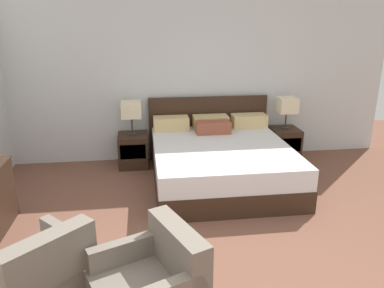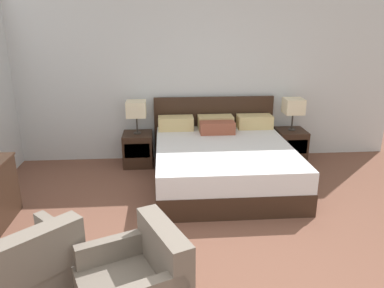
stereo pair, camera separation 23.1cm
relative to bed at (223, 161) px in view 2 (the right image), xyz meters
name	(u,v)px [view 2 (the right image)]	position (x,y,z in m)	size (l,w,h in m)	color
wall_back	(190,75)	(-0.37, 1.06, 1.04)	(6.57, 0.06, 2.68)	silver
bed	(223,161)	(0.00, 0.00, 0.00)	(1.90, 2.09, 1.01)	#332116
nightstand_left	(138,149)	(-1.21, 0.73, -0.05)	(0.44, 0.46, 0.50)	#332116
nightstand_right	(290,145)	(1.21, 0.73, -0.05)	(0.44, 0.46, 0.50)	#332116
table_lamp_left	(136,109)	(-1.21, 0.73, 0.58)	(0.29, 0.29, 0.50)	#332D28
table_lamp_right	(294,106)	(1.21, 0.73, 0.58)	(0.29, 0.29, 0.50)	#332D28
armchair_by_window	(28,275)	(-1.87, -2.28, -0.02)	(0.97, 0.97, 0.76)	#70665B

